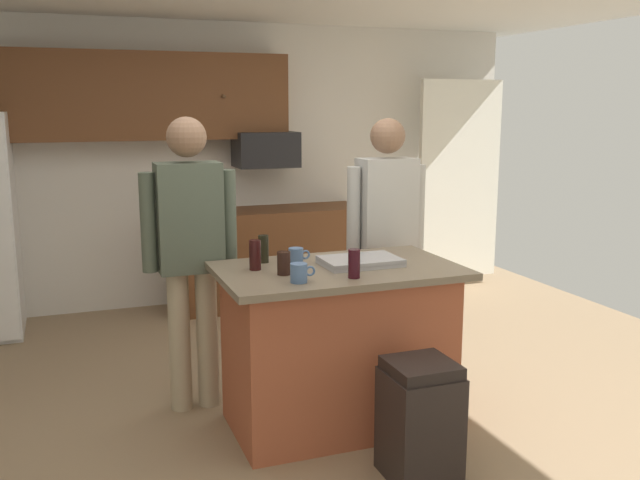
{
  "coord_description": "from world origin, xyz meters",
  "views": [
    {
      "loc": [
        -1.18,
        -3.71,
        1.85
      ],
      "look_at": [
        0.26,
        0.15,
        1.05
      ],
      "focal_mm": 39.17,
      "sensor_mm": 36.0,
      "label": 1
    }
  ],
  "objects_px": {
    "serving_tray": "(360,261)",
    "person_guest_left": "(386,229)",
    "tumbler_amber": "(354,264)",
    "mug_ceramic_white": "(296,256)",
    "microwave_over_range": "(266,149)",
    "mug_blue_stoneware": "(299,273)",
    "glass_stout_tall": "(263,249)",
    "glass_dark_ale": "(284,263)",
    "glass_pilsner": "(255,255)",
    "kitchen_island": "(338,346)",
    "person_elder_center": "(190,243)",
    "trash_bin": "(420,420)"
  },
  "relations": [
    {
      "from": "mug_ceramic_white",
      "to": "glass_stout_tall",
      "type": "height_order",
      "value": "glass_stout_tall"
    },
    {
      "from": "kitchen_island",
      "to": "tumbler_amber",
      "type": "xyz_separation_m",
      "value": [
        -0.02,
        -0.26,
        0.54
      ]
    },
    {
      "from": "serving_tray",
      "to": "microwave_over_range",
      "type": "bearing_deg",
      "value": 85.63
    },
    {
      "from": "tumbler_amber",
      "to": "kitchen_island",
      "type": "bearing_deg",
      "value": 86.48
    },
    {
      "from": "kitchen_island",
      "to": "mug_ceramic_white",
      "type": "bearing_deg",
      "value": 142.25
    },
    {
      "from": "tumbler_amber",
      "to": "mug_ceramic_white",
      "type": "height_order",
      "value": "tumbler_amber"
    },
    {
      "from": "mug_blue_stoneware",
      "to": "kitchen_island",
      "type": "bearing_deg",
      "value": 37.95
    },
    {
      "from": "mug_ceramic_white",
      "to": "serving_tray",
      "type": "distance_m",
      "value": 0.37
    },
    {
      "from": "tumbler_amber",
      "to": "glass_stout_tall",
      "type": "relative_size",
      "value": 0.96
    },
    {
      "from": "glass_pilsner",
      "to": "mug_blue_stoneware",
      "type": "height_order",
      "value": "glass_pilsner"
    },
    {
      "from": "glass_pilsner",
      "to": "glass_dark_ale",
      "type": "height_order",
      "value": "glass_pilsner"
    },
    {
      "from": "microwave_over_range",
      "to": "serving_tray",
      "type": "height_order",
      "value": "microwave_over_range"
    },
    {
      "from": "person_guest_left",
      "to": "tumbler_amber",
      "type": "height_order",
      "value": "person_guest_left"
    },
    {
      "from": "microwave_over_range",
      "to": "mug_blue_stoneware",
      "type": "distance_m",
      "value": 3.01
    },
    {
      "from": "kitchen_island",
      "to": "glass_pilsner",
      "type": "bearing_deg",
      "value": 167.27
    },
    {
      "from": "kitchen_island",
      "to": "glass_stout_tall",
      "type": "relative_size",
      "value": 8.46
    },
    {
      "from": "person_guest_left",
      "to": "trash_bin",
      "type": "distance_m",
      "value": 1.57
    },
    {
      "from": "kitchen_island",
      "to": "person_guest_left",
      "type": "bearing_deg",
      "value": 46.31
    },
    {
      "from": "serving_tray",
      "to": "mug_ceramic_white",
      "type": "bearing_deg",
      "value": 157.21
    },
    {
      "from": "person_elder_center",
      "to": "glass_dark_ale",
      "type": "height_order",
      "value": "person_elder_center"
    },
    {
      "from": "mug_blue_stoneware",
      "to": "serving_tray",
      "type": "relative_size",
      "value": 0.3
    },
    {
      "from": "glass_pilsner",
      "to": "glass_dark_ale",
      "type": "xyz_separation_m",
      "value": [
        0.12,
        -0.16,
        -0.02
      ]
    },
    {
      "from": "person_elder_center",
      "to": "trash_bin",
      "type": "relative_size",
      "value": 2.93
    },
    {
      "from": "serving_tray",
      "to": "person_guest_left",
      "type": "bearing_deg",
      "value": 53.29
    },
    {
      "from": "kitchen_island",
      "to": "person_guest_left",
      "type": "xyz_separation_m",
      "value": [
        0.6,
        0.63,
        0.55
      ]
    },
    {
      "from": "serving_tray",
      "to": "trash_bin",
      "type": "xyz_separation_m",
      "value": [
        0.02,
        -0.71,
        -0.67
      ]
    },
    {
      "from": "glass_dark_ale",
      "to": "person_elder_center",
      "type": "bearing_deg",
      "value": 123.92
    },
    {
      "from": "person_elder_center",
      "to": "tumbler_amber",
      "type": "distance_m",
      "value": 1.08
    },
    {
      "from": "mug_blue_stoneware",
      "to": "mug_ceramic_white",
      "type": "bearing_deg",
      "value": 73.52
    },
    {
      "from": "person_elder_center",
      "to": "glass_stout_tall",
      "type": "bearing_deg",
      "value": 0.34
    },
    {
      "from": "glass_dark_ale",
      "to": "serving_tray",
      "type": "relative_size",
      "value": 0.29
    },
    {
      "from": "kitchen_island",
      "to": "person_guest_left",
      "type": "distance_m",
      "value": 1.02
    },
    {
      "from": "microwave_over_range",
      "to": "glass_pilsner",
      "type": "bearing_deg",
      "value": -107.44
    },
    {
      "from": "tumbler_amber",
      "to": "person_guest_left",
      "type": "bearing_deg",
      "value": 55.3
    },
    {
      "from": "person_elder_center",
      "to": "tumbler_amber",
      "type": "xyz_separation_m",
      "value": [
        0.73,
        -0.79,
        -0.02
      ]
    },
    {
      "from": "microwave_over_range",
      "to": "glass_dark_ale",
      "type": "xyz_separation_m",
      "value": [
        -0.68,
        -2.71,
        -0.44
      ]
    },
    {
      "from": "person_guest_left",
      "to": "glass_dark_ale",
      "type": "xyz_separation_m",
      "value": [
        -0.94,
        -0.69,
        -0.02
      ]
    },
    {
      "from": "person_elder_center",
      "to": "glass_stout_tall",
      "type": "xyz_separation_m",
      "value": [
        0.38,
        -0.27,
        -0.01
      ]
    },
    {
      "from": "microwave_over_range",
      "to": "glass_stout_tall",
      "type": "relative_size",
      "value": 3.47
    },
    {
      "from": "glass_pilsner",
      "to": "glass_dark_ale",
      "type": "relative_size",
      "value": 1.32
    },
    {
      "from": "serving_tray",
      "to": "mug_blue_stoneware",
      "type": "bearing_deg",
      "value": -150.43
    },
    {
      "from": "microwave_over_range",
      "to": "person_guest_left",
      "type": "xyz_separation_m",
      "value": [
        0.26,
        -2.02,
        -0.42
      ]
    },
    {
      "from": "glass_pilsner",
      "to": "glass_stout_tall",
      "type": "distance_m",
      "value": 0.19
    },
    {
      "from": "tumbler_amber",
      "to": "serving_tray",
      "type": "bearing_deg",
      "value": 60.2
    },
    {
      "from": "tumbler_amber",
      "to": "mug_ceramic_white",
      "type": "xyz_separation_m",
      "value": [
        -0.18,
        0.41,
        -0.03
      ]
    },
    {
      "from": "glass_pilsner",
      "to": "kitchen_island",
      "type": "bearing_deg",
      "value": -12.73
    },
    {
      "from": "mug_blue_stoneware",
      "to": "mug_ceramic_white",
      "type": "xyz_separation_m",
      "value": [
        0.12,
        0.4,
        -0.0
      ]
    },
    {
      "from": "person_guest_left",
      "to": "glass_dark_ale",
      "type": "distance_m",
      "value": 1.16
    },
    {
      "from": "glass_pilsner",
      "to": "glass_stout_tall",
      "type": "bearing_deg",
      "value": 59.71
    },
    {
      "from": "mug_blue_stoneware",
      "to": "glass_dark_ale",
      "type": "relative_size",
      "value": 1.05
    }
  ]
}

